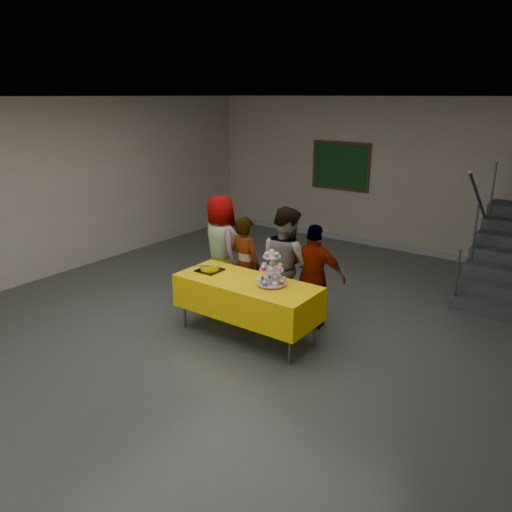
% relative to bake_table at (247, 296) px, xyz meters
% --- Properties ---
extents(room_shell, '(10.00, 10.04, 3.02)m').
position_rel_bake_table_xyz_m(room_shell, '(-0.16, -0.13, 1.57)').
color(room_shell, '#4C514C').
rests_on(room_shell, ground).
extents(bake_table, '(1.88, 0.78, 0.77)m').
position_rel_bake_table_xyz_m(bake_table, '(0.00, 0.00, 0.00)').
color(bake_table, '#595960').
rests_on(bake_table, ground).
extents(cupcake_stand, '(0.38, 0.38, 0.44)m').
position_rel_bake_table_xyz_m(cupcake_stand, '(0.33, 0.07, 0.38)').
color(cupcake_stand, silver).
rests_on(cupcake_stand, bake_table).
extents(bear_cake, '(0.32, 0.36, 0.12)m').
position_rel_bake_table_xyz_m(bear_cake, '(-0.63, 0.01, 0.27)').
color(bear_cake, black).
rests_on(bear_cake, bake_table).
extents(schoolchild_a, '(0.94, 0.80, 1.62)m').
position_rel_bake_table_xyz_m(schoolchild_a, '(-1.09, 0.79, 0.26)').
color(schoolchild_a, slate).
rests_on(schoolchild_a, ground).
extents(schoolchild_b, '(0.54, 0.38, 1.42)m').
position_rel_bake_table_xyz_m(schoolchild_b, '(-0.51, 0.63, 0.15)').
color(schoolchild_b, slate).
rests_on(schoolchild_b, ground).
extents(schoolchild_c, '(0.96, 0.87, 1.63)m').
position_rel_bake_table_xyz_m(schoolchild_c, '(0.15, 0.70, 0.26)').
color(schoolchild_c, slate).
rests_on(schoolchild_c, ground).
extents(schoolchild_d, '(0.90, 0.55, 1.43)m').
position_rel_bake_table_xyz_m(schoolchild_d, '(0.55, 0.76, 0.16)').
color(schoolchild_d, slate).
rests_on(schoolchild_d, ground).
extents(noticeboard, '(1.30, 0.05, 1.00)m').
position_rel_bake_table_xyz_m(noticeboard, '(-1.15, 4.81, 1.04)').
color(noticeboard, '#472B16').
rests_on(noticeboard, ground).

